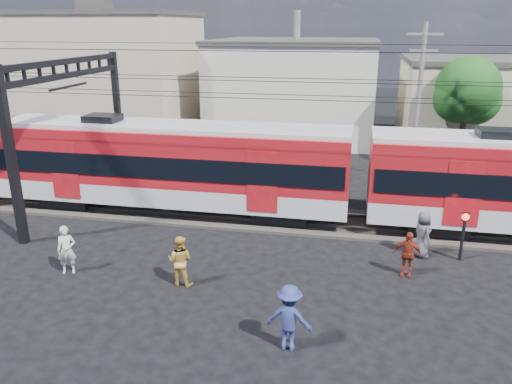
{
  "coord_description": "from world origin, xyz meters",
  "views": [
    {
      "loc": [
        2.81,
        -12.73,
        8.36
      ],
      "look_at": [
        -0.76,
        5.0,
        2.27
      ],
      "focal_mm": 35.0,
      "sensor_mm": 36.0,
      "label": 1
    }
  ],
  "objects_px": {
    "commuter_train": "(176,163)",
    "pedestrian_a": "(67,250)",
    "crossing_signal": "(464,227)",
    "pedestrian_c": "(289,318)"
  },
  "relations": [
    {
      "from": "pedestrian_a",
      "to": "crossing_signal",
      "type": "distance_m",
      "value": 14.3
    },
    {
      "from": "crossing_signal",
      "to": "commuter_train",
      "type": "bearing_deg",
      "value": 167.43
    },
    {
      "from": "commuter_train",
      "to": "pedestrian_a",
      "type": "relative_size",
      "value": 28.78
    },
    {
      "from": "commuter_train",
      "to": "crossing_signal",
      "type": "bearing_deg",
      "value": -12.57
    },
    {
      "from": "pedestrian_a",
      "to": "crossing_signal",
      "type": "xyz_separation_m",
      "value": [
        13.79,
        3.78,
        0.45
      ]
    },
    {
      "from": "pedestrian_a",
      "to": "crossing_signal",
      "type": "bearing_deg",
      "value": -8.19
    },
    {
      "from": "crossing_signal",
      "to": "pedestrian_a",
      "type": "bearing_deg",
      "value": -164.67
    },
    {
      "from": "commuter_train",
      "to": "crossing_signal",
      "type": "relative_size",
      "value": 26.41
    },
    {
      "from": "pedestrian_a",
      "to": "pedestrian_c",
      "type": "height_order",
      "value": "pedestrian_c"
    },
    {
      "from": "pedestrian_a",
      "to": "pedestrian_c",
      "type": "xyz_separation_m",
      "value": [
        8.24,
        -2.82,
        0.08
      ]
    }
  ]
}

